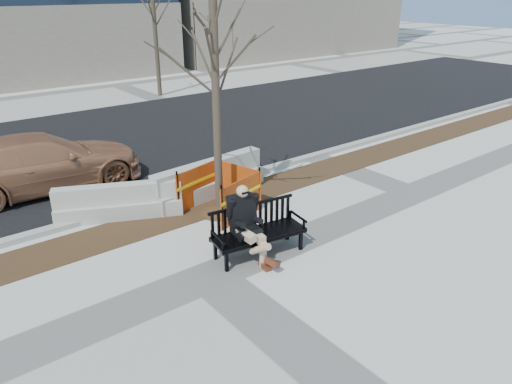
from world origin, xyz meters
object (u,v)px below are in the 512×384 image
tree_fence (220,212)px  jersey_barrier_right (210,195)px  jersey_barrier_left (121,217)px  seated_man (246,256)px  sedan (47,189)px  bench (259,254)px

tree_fence → jersey_barrier_right: tree_fence is taller
jersey_barrier_left → seated_man: bearing=-44.4°
tree_fence → jersey_barrier_left: size_ratio=1.89×
jersey_barrier_left → jersey_barrier_right: (2.30, -0.21, 0.00)m
tree_fence → jersey_barrier_left: (-1.95, 1.18, 0.00)m
seated_man → sedan: bearing=118.1°
sedan → bench: bearing=-156.5°
bench → jersey_barrier_right: bearing=83.8°
bench → jersey_barrier_left: bench is taller
sedan → seated_man: bearing=-158.3°
seated_man → tree_fence: size_ratio=0.28×
bench → seated_man: size_ratio=1.27×
sedan → jersey_barrier_right: size_ratio=1.56×
bench → jersey_barrier_left: bearing=123.2°
jersey_barrier_left → jersey_barrier_right: jersey_barrier_right is taller
bench → jersey_barrier_left: 3.59m
sedan → jersey_barrier_right: sedan is taller
bench → jersey_barrier_right: bench is taller
seated_man → jersey_barrier_right: bearing=78.9°
seated_man → jersey_barrier_right: (1.08, 2.97, 0.00)m
tree_fence → jersey_barrier_right: 1.04m
jersey_barrier_right → sedan: bearing=130.8°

